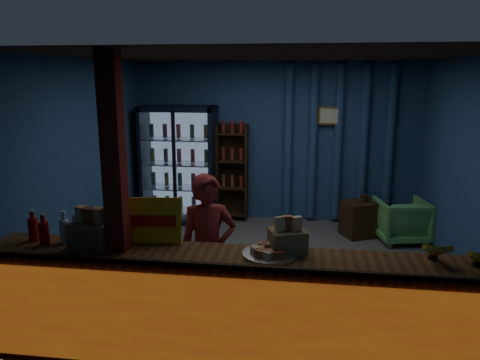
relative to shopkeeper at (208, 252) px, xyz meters
name	(u,v)px	position (x,y,z in m)	size (l,w,h in m)	color
ground	(263,270)	(0.40, 1.34, -0.75)	(4.60, 4.60, 0.00)	#515154
room_walls	(264,146)	(0.40, 1.34, 0.82)	(4.60, 4.60, 4.60)	navy
counter	(242,310)	(0.40, -0.57, -0.27)	(4.40, 0.57, 0.99)	brown
support_post	(117,210)	(-0.65, -0.56, 0.55)	(0.16, 0.16, 2.60)	maroon
beverage_cooler	(181,165)	(-1.15, 3.26, 0.19)	(1.20, 0.62, 1.90)	black
bottle_shelf	(233,173)	(-0.30, 3.40, 0.05)	(0.50, 0.28, 1.60)	#342310
curtain_folds	(338,144)	(1.40, 3.48, 0.55)	(1.74, 0.14, 2.50)	navy
framed_picture	(330,116)	(1.25, 3.44, 1.00)	(0.36, 0.04, 0.28)	gold
shopkeeper	(208,252)	(0.00, 0.00, 0.00)	(0.55, 0.36, 1.50)	maroon
green_chair	(401,220)	(2.30, 2.67, -0.43)	(0.68, 0.70, 0.63)	#61C364
side_table	(363,218)	(1.78, 2.84, -0.48)	(0.71, 0.63, 0.64)	#342310
yellow_sign	(152,220)	(-0.42, -0.35, 0.40)	(0.51, 0.15, 0.40)	gold
soda_bottles	(54,231)	(-1.25, -0.50, 0.32)	(0.53, 0.17, 0.29)	#A8130B
snack_box_left	(93,233)	(-0.89, -0.52, 0.33)	(0.39, 0.34, 0.36)	#A4884F
snack_box_centre	(287,239)	(0.76, -0.40, 0.31)	(0.35, 0.32, 0.31)	#A4884F
pastry_tray	(270,253)	(0.63, -0.51, 0.23)	(0.46, 0.46, 0.08)	silver
banana_bunches	(477,254)	(2.23, -0.48, 0.30)	(0.86, 0.32, 0.19)	gold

